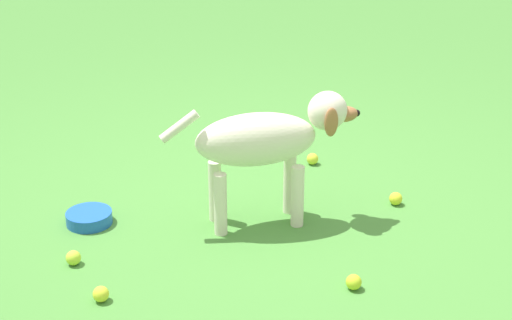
{
  "coord_description": "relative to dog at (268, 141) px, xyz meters",
  "views": [
    {
      "loc": [
        -2.58,
        -2.11,
        1.76
      ],
      "look_at": [
        -0.05,
        -0.07,
        0.33
      ],
      "focal_mm": 53.48,
      "sensor_mm": 36.0,
      "label": 1
    }
  ],
  "objects": [
    {
      "name": "water_bowl",
      "position": [
        -0.56,
        0.65,
        -0.39
      ],
      "size": [
        0.22,
        0.22,
        0.06
      ],
      "primitive_type": "cylinder",
      "color": "blue",
      "rests_on": "ground"
    },
    {
      "name": "tennis_ball_0",
      "position": [
        -0.84,
        0.41,
        -0.39
      ],
      "size": [
        0.07,
        0.07,
        0.07
      ],
      "primitive_type": "sphere",
      "color": "#C0E33A",
      "rests_on": "ground"
    },
    {
      "name": "dog",
      "position": [
        0.0,
        0.0,
        0.0
      ],
      "size": [
        0.77,
        0.63,
        0.64
      ],
      "rotation": [
        0.0,
        0.0,
        5.62
      ],
      "color": "silver",
      "rests_on": "ground"
    },
    {
      "name": "ground",
      "position": [
        0.01,
        0.1,
        -0.42
      ],
      "size": [
        14.0,
        14.0,
        0.0
      ],
      "primitive_type": "plane",
      "color": "#478438"
    },
    {
      "name": "tennis_ball_2",
      "position": [
        0.54,
        -0.4,
        -0.39
      ],
      "size": [
        0.07,
        0.07,
        0.07
      ],
      "primitive_type": "sphere",
      "color": "yellow",
      "rests_on": "ground"
    },
    {
      "name": "tennis_ball_1",
      "position": [
        -0.95,
        0.1,
        -0.39
      ],
      "size": [
        0.07,
        0.07,
        0.07
      ],
      "primitive_type": "sphere",
      "color": "yellow",
      "rests_on": "ground"
    },
    {
      "name": "tennis_ball_3",
      "position": [
        0.69,
        0.22,
        -0.39
      ],
      "size": [
        0.07,
        0.07,
        0.07
      ],
      "primitive_type": "sphere",
      "color": "#CBD435",
      "rests_on": "ground"
    },
    {
      "name": "tennis_ball_4",
      "position": [
        -0.24,
        -0.64,
        -0.39
      ],
      "size": [
        0.07,
        0.07,
        0.07
      ],
      "primitive_type": "sphere",
      "color": "#C0DD2B",
      "rests_on": "ground"
    }
  ]
}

